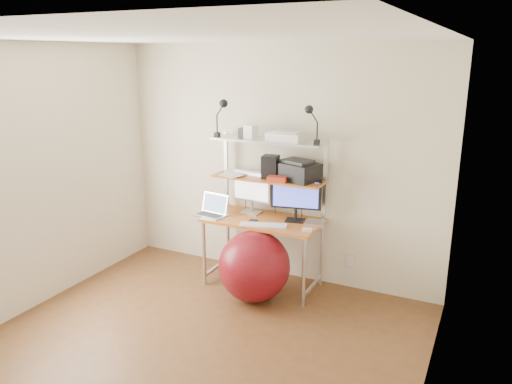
{
  "coord_description": "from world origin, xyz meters",
  "views": [
    {
      "loc": [
        2.08,
        -2.98,
        2.38
      ],
      "look_at": [
        0.06,
        1.15,
        1.11
      ],
      "focal_mm": 35.0,
      "sensor_mm": 36.0,
      "label": 1
    }
  ],
  "objects_px": {
    "monitor_black": "(296,196)",
    "exercise_ball": "(254,266)",
    "laptop": "(213,211)",
    "monitor_silver": "(252,189)",
    "printer": "(297,170)"
  },
  "relations": [
    {
      "from": "monitor_silver",
      "to": "exercise_ball",
      "type": "relative_size",
      "value": 0.69
    },
    {
      "from": "monitor_black",
      "to": "printer",
      "type": "distance_m",
      "value": 0.26
    },
    {
      "from": "monitor_silver",
      "to": "exercise_ball",
      "type": "xyz_separation_m",
      "value": [
        0.26,
        -0.48,
        -0.65
      ]
    },
    {
      "from": "monitor_silver",
      "to": "printer",
      "type": "distance_m",
      "value": 0.55
    },
    {
      "from": "monitor_silver",
      "to": "monitor_black",
      "type": "distance_m",
      "value": 0.52
    },
    {
      "from": "monitor_black",
      "to": "laptop",
      "type": "relative_size",
      "value": 1.44
    },
    {
      "from": "laptop",
      "to": "monitor_black",
      "type": "bearing_deg",
      "value": 22.44
    },
    {
      "from": "monitor_black",
      "to": "exercise_ball",
      "type": "bearing_deg",
      "value": -132.43
    },
    {
      "from": "laptop",
      "to": "exercise_ball",
      "type": "xyz_separation_m",
      "value": [
        0.6,
        -0.22,
        -0.43
      ]
    },
    {
      "from": "laptop",
      "to": "exercise_ball",
      "type": "bearing_deg",
      "value": -11.7
    },
    {
      "from": "monitor_silver",
      "to": "printer",
      "type": "xyz_separation_m",
      "value": [
        0.5,
        0.03,
        0.24
      ]
    },
    {
      "from": "printer",
      "to": "monitor_black",
      "type": "bearing_deg",
      "value": -52.53
    },
    {
      "from": "monitor_silver",
      "to": "laptop",
      "type": "relative_size",
      "value": 1.39
    },
    {
      "from": "monitor_silver",
      "to": "laptop",
      "type": "distance_m",
      "value": 0.47
    },
    {
      "from": "printer",
      "to": "exercise_ball",
      "type": "relative_size",
      "value": 0.7
    }
  ]
}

